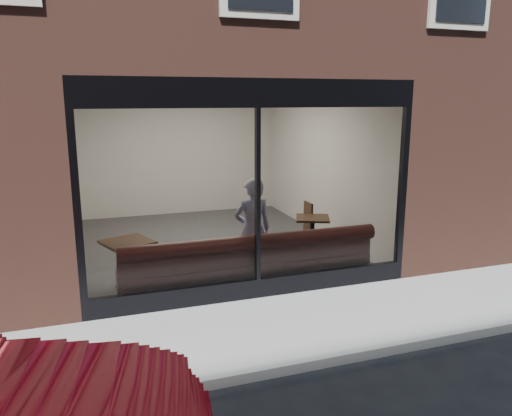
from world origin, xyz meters
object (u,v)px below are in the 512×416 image
object	(u,v)px
cafe_table_left	(127,242)
cafe_table_right	(313,218)
person	(253,230)
banquette	(249,275)
cafe_chair_right	(299,238)

from	to	relation	value
cafe_table_left	cafe_table_right	xyz separation A→B (m)	(3.41, 0.50, 0.00)
person	cafe_table_left	bearing A→B (deg)	-9.30
banquette	cafe_table_left	world-z (taller)	cafe_table_left
cafe_table_left	cafe_chair_right	xyz separation A→B (m)	(3.34, 0.94, -0.50)
person	cafe_chair_right	distance (m)	1.98
cafe_table_left	cafe_chair_right	bearing A→B (deg)	15.80
cafe_table_right	person	bearing A→B (deg)	-150.41
person	cafe_table_left	world-z (taller)	person
person	cafe_chair_right	world-z (taller)	person
cafe_chair_right	person	bearing A→B (deg)	43.67
cafe_table_left	banquette	bearing A→B (deg)	-20.17
banquette	cafe_chair_right	xyz separation A→B (m)	(1.56, 1.60, 0.01)
cafe_chair_right	cafe_table_left	bearing A→B (deg)	16.97
cafe_table_right	cafe_chair_right	xyz separation A→B (m)	(-0.08, 0.44, -0.50)
person	cafe_table_left	distance (m)	1.98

